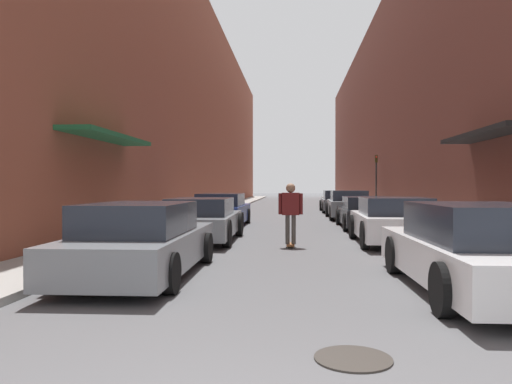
% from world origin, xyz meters
% --- Properties ---
extents(ground, '(141.85, 141.85, 0.00)m').
position_xyz_m(ground, '(0.00, 25.79, 0.00)').
color(ground, '#515154').
extents(curb_strip_left, '(1.80, 64.48, 0.12)m').
position_xyz_m(curb_strip_left, '(-4.58, 32.24, 0.06)').
color(curb_strip_left, gray).
rests_on(curb_strip_left, ground).
extents(curb_strip_right, '(1.80, 64.48, 0.12)m').
position_xyz_m(curb_strip_right, '(4.58, 32.24, 0.06)').
color(curb_strip_right, gray).
rests_on(curb_strip_right, ground).
extents(building_row_left, '(4.90, 64.48, 13.61)m').
position_xyz_m(building_row_left, '(-7.48, 32.23, 6.80)').
color(building_row_left, brown).
rests_on(building_row_left, ground).
extents(building_row_right, '(4.90, 64.48, 13.16)m').
position_xyz_m(building_row_right, '(7.48, 32.23, 6.58)').
color(building_row_right, brown).
rests_on(building_row_right, ground).
extents(parked_car_left_0, '(1.88, 4.73, 1.26)m').
position_xyz_m(parked_car_left_0, '(-2.56, 6.21, 0.60)').
color(parked_car_left_0, gray).
rests_on(parked_car_left_0, ground).
extents(parked_car_left_1, '(1.95, 4.61, 1.21)m').
position_xyz_m(parked_car_left_1, '(-2.52, 11.59, 0.60)').
color(parked_car_left_1, gray).
rests_on(parked_car_left_1, ground).
extents(parked_car_left_2, '(1.94, 4.40, 1.25)m').
position_xyz_m(parked_car_left_2, '(-2.74, 16.85, 0.60)').
color(parked_car_left_2, navy).
rests_on(parked_car_left_2, ground).
extents(parked_car_right_0, '(1.96, 4.80, 1.30)m').
position_xyz_m(parked_car_right_0, '(2.70, 5.25, 0.62)').
color(parked_car_right_0, silver).
rests_on(parked_car_right_0, ground).
extents(parked_car_right_1, '(2.00, 4.12, 1.25)m').
position_xyz_m(parked_car_right_1, '(2.68, 11.29, 0.61)').
color(parked_car_right_1, silver).
rests_on(parked_car_right_1, ground).
extents(parked_car_right_2, '(1.87, 4.62, 1.15)m').
position_xyz_m(parked_car_right_2, '(2.65, 16.27, 0.56)').
color(parked_car_right_2, black).
rests_on(parked_car_right_2, ground).
extents(parked_car_right_3, '(1.93, 4.59, 1.33)m').
position_xyz_m(parked_car_right_3, '(2.59, 21.49, 0.65)').
color(parked_car_right_3, gray).
rests_on(parked_car_right_3, ground).
extents(parked_car_right_4, '(2.06, 4.66, 1.27)m').
position_xyz_m(parked_car_right_4, '(2.66, 27.43, 0.61)').
color(parked_car_right_4, '#515459').
rests_on(parked_car_right_4, ground).
extents(skateboarder, '(0.62, 0.78, 1.61)m').
position_xyz_m(skateboarder, '(-0.04, 10.44, 0.99)').
color(skateboarder, brown).
rests_on(skateboarder, ground).
extents(manhole_cover, '(0.70, 0.70, 0.02)m').
position_xyz_m(manhole_cover, '(0.58, 2.31, 0.01)').
color(manhole_cover, '#332D28').
rests_on(manhole_cover, ground).
extents(traffic_light, '(0.16, 0.22, 3.29)m').
position_xyz_m(traffic_light, '(5.05, 28.73, 2.17)').
color(traffic_light, '#2D2D2D').
rests_on(traffic_light, curb_strip_right).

